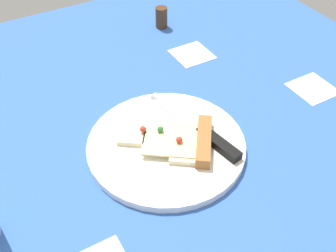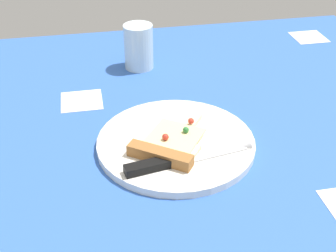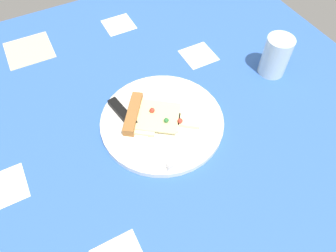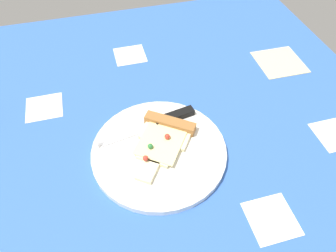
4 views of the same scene
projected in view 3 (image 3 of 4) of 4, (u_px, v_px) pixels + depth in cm
name	position (u px, v px, depth cm)	size (l,w,h in cm)	color
ground_plane	(158.00, 136.00, 76.33)	(125.13, 125.13, 3.00)	#3360B7
plate	(162.00, 121.00, 76.15)	(29.88, 29.88, 1.49)	white
pizza_slice	(151.00, 116.00, 75.11)	(16.46, 18.69, 2.54)	beige
knife	(133.00, 125.00, 73.76)	(24.00, 6.27, 2.45)	silver
drinking_glass	(276.00, 56.00, 82.99)	(7.18, 7.18, 11.04)	silver
napkin	(29.00, 50.00, 92.41)	(13.00, 13.00, 0.40)	beige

